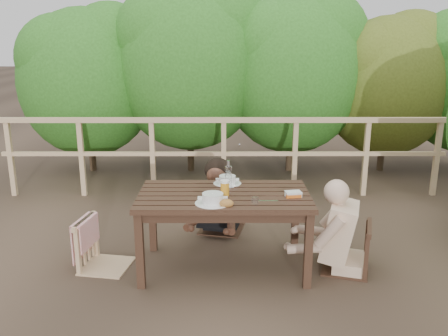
{
  "coord_description": "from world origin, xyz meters",
  "views": [
    {
      "loc": [
        -0.01,
        -3.85,
        1.97
      ],
      "look_at": [
        0.0,
        0.05,
        0.9
      ],
      "focal_mm": 38.22,
      "sensor_mm": 36.0,
      "label": 1
    }
  ],
  "objects_px": {
    "diner_right": "(354,198)",
    "bottle": "(228,175)",
    "butter_tub": "(293,195)",
    "chair_right": "(348,226)",
    "table": "(224,232)",
    "soup_far": "(227,180)",
    "beer_glass": "(225,189)",
    "woman": "(221,173)",
    "bread_roll": "(226,203)",
    "chair_far": "(221,190)",
    "soup_near": "(213,199)",
    "tumbler": "(255,201)",
    "chair_left": "(104,223)"
  },
  "relations": [
    {
      "from": "bread_roll",
      "to": "beer_glass",
      "type": "distance_m",
      "value": 0.26
    },
    {
      "from": "chair_right",
      "to": "diner_right",
      "type": "height_order",
      "value": "diner_right"
    },
    {
      "from": "soup_near",
      "to": "soup_far",
      "type": "relative_size",
      "value": 1.13
    },
    {
      "from": "chair_left",
      "to": "butter_tub",
      "type": "xyz_separation_m",
      "value": [
        1.62,
        -0.08,
        0.29
      ]
    },
    {
      "from": "beer_glass",
      "to": "chair_right",
      "type": "bearing_deg",
      "value": 0.74
    },
    {
      "from": "bottle",
      "to": "tumbler",
      "type": "height_order",
      "value": "bottle"
    },
    {
      "from": "chair_far",
      "to": "woman",
      "type": "height_order",
      "value": "woman"
    },
    {
      "from": "beer_glass",
      "to": "bottle",
      "type": "xyz_separation_m",
      "value": [
        0.03,
        0.21,
        0.06
      ]
    },
    {
      "from": "diner_right",
      "to": "bottle",
      "type": "xyz_separation_m",
      "value": [
        -1.06,
        0.2,
        0.14
      ]
    },
    {
      "from": "soup_far",
      "to": "butter_tub",
      "type": "xyz_separation_m",
      "value": [
        0.55,
        -0.37,
        -0.01
      ]
    },
    {
      "from": "beer_glass",
      "to": "chair_left",
      "type": "bearing_deg",
      "value": 176.82
    },
    {
      "from": "bread_roll",
      "to": "tumbler",
      "type": "relative_size",
      "value": 1.67
    },
    {
      "from": "diner_right",
      "to": "chair_far",
      "type": "bearing_deg",
      "value": 68.31
    },
    {
      "from": "woman",
      "to": "soup_far",
      "type": "bearing_deg",
      "value": 107.94
    },
    {
      "from": "chair_right",
      "to": "table",
      "type": "bearing_deg",
      "value": -74.99
    },
    {
      "from": "woman",
      "to": "soup_near",
      "type": "bearing_deg",
      "value": 99.1
    },
    {
      "from": "woman",
      "to": "bottle",
      "type": "relative_size",
      "value": 4.69
    },
    {
      "from": "diner_right",
      "to": "bottle",
      "type": "height_order",
      "value": "diner_right"
    },
    {
      "from": "soup_near",
      "to": "beer_glass",
      "type": "bearing_deg",
      "value": 62.76
    },
    {
      "from": "diner_right",
      "to": "butter_tub",
      "type": "xyz_separation_m",
      "value": [
        -0.52,
        -0.04,
        0.04
      ]
    },
    {
      "from": "tumbler",
      "to": "butter_tub",
      "type": "height_order",
      "value": "tumbler"
    },
    {
      "from": "soup_near",
      "to": "bread_roll",
      "type": "xyz_separation_m",
      "value": [
        0.11,
        -0.06,
        -0.01
      ]
    },
    {
      "from": "soup_near",
      "to": "woman",
      "type": "bearing_deg",
      "value": 86.67
    },
    {
      "from": "table",
      "to": "woman",
      "type": "bearing_deg",
      "value": 91.66
    },
    {
      "from": "table",
      "to": "soup_near",
      "type": "distance_m",
      "value": 0.46
    },
    {
      "from": "chair_far",
      "to": "beer_glass",
      "type": "xyz_separation_m",
      "value": [
        0.03,
        -0.91,
        0.31
      ]
    },
    {
      "from": "woman",
      "to": "table",
      "type": "bearing_deg",
      "value": 104.09
    },
    {
      "from": "woman",
      "to": "soup_far",
      "type": "height_order",
      "value": "woman"
    },
    {
      "from": "beer_glass",
      "to": "soup_near",
      "type": "bearing_deg",
      "value": -117.24
    },
    {
      "from": "table",
      "to": "tumbler",
      "type": "xyz_separation_m",
      "value": [
        0.25,
        -0.25,
        0.37
      ]
    },
    {
      "from": "diner_right",
      "to": "soup_far",
      "type": "height_order",
      "value": "diner_right"
    },
    {
      "from": "soup_far",
      "to": "bottle",
      "type": "height_order",
      "value": "bottle"
    },
    {
      "from": "woman",
      "to": "soup_near",
      "type": "relative_size",
      "value": 4.3
    },
    {
      "from": "bread_roll",
      "to": "tumbler",
      "type": "xyz_separation_m",
      "value": [
        0.23,
        0.05,
        0.0
      ]
    },
    {
      "from": "bread_roll",
      "to": "beer_glass",
      "type": "relative_size",
      "value": 0.77
    },
    {
      "from": "woman",
      "to": "bread_roll",
      "type": "relative_size",
      "value": 10.83
    },
    {
      "from": "diner_right",
      "to": "soup_far",
      "type": "xyz_separation_m",
      "value": [
        -1.07,
        0.33,
        0.05
      ]
    },
    {
      "from": "table",
      "to": "diner_right",
      "type": "bearing_deg",
      "value": -1.89
    },
    {
      "from": "soup_near",
      "to": "tumbler",
      "type": "xyz_separation_m",
      "value": [
        0.34,
        -0.01,
        -0.01
      ]
    },
    {
      "from": "chair_far",
      "to": "woman",
      "type": "relative_size",
      "value": 0.7
    },
    {
      "from": "woman",
      "to": "soup_far",
      "type": "xyz_separation_m",
      "value": [
        0.06,
        -0.58,
        0.1
      ]
    },
    {
      "from": "chair_far",
      "to": "soup_far",
      "type": "distance_m",
      "value": 0.63
    },
    {
      "from": "woman",
      "to": "bread_roll",
      "type": "xyz_separation_m",
      "value": [
        0.04,
        -1.18,
        0.09
      ]
    },
    {
      "from": "chair_left",
      "to": "tumbler",
      "type": "relative_size",
      "value": 12.19
    },
    {
      "from": "beer_glass",
      "to": "woman",
      "type": "bearing_deg",
      "value": 92.0
    },
    {
      "from": "soup_near",
      "to": "tumbler",
      "type": "distance_m",
      "value": 0.34
    },
    {
      "from": "bottle",
      "to": "butter_tub",
      "type": "height_order",
      "value": "bottle"
    },
    {
      "from": "table",
      "to": "woman",
      "type": "distance_m",
      "value": 0.93
    },
    {
      "from": "soup_far",
      "to": "beer_glass",
      "type": "distance_m",
      "value": 0.35
    },
    {
      "from": "table",
      "to": "butter_tub",
      "type": "xyz_separation_m",
      "value": [
        0.58,
        -0.08,
        0.37
      ]
    }
  ]
}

